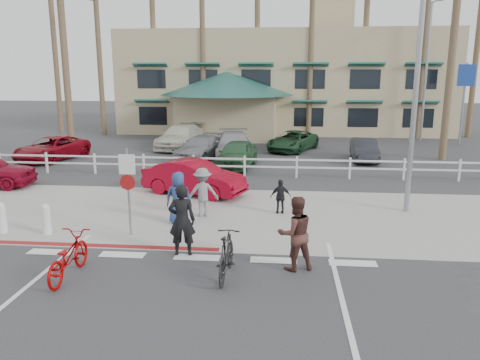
# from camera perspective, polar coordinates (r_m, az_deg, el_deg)

# --- Properties ---
(ground) EXTENTS (140.00, 140.00, 0.00)m
(ground) POSITION_cam_1_polar(r_m,az_deg,el_deg) (11.88, -5.81, -10.53)
(ground) COLOR #333335
(bike_path) EXTENTS (12.00, 16.00, 0.01)m
(bike_path) POSITION_cam_1_polar(r_m,az_deg,el_deg) (10.11, -8.07, -14.95)
(bike_path) COLOR #333335
(bike_path) RESTS_ON ground
(sidewalk_plaza) EXTENTS (22.00, 7.00, 0.01)m
(sidewalk_plaza) POSITION_cam_1_polar(r_m,az_deg,el_deg) (16.04, -2.70, -4.18)
(sidewalk_plaza) COLOR gray
(sidewalk_plaza) RESTS_ON ground
(cross_street) EXTENTS (40.00, 5.00, 0.01)m
(cross_street) POSITION_cam_1_polar(r_m,az_deg,el_deg) (19.87, -1.07, -0.83)
(cross_street) COLOR #333335
(cross_street) RESTS_ON ground
(parking_lot) EXTENTS (50.00, 16.00, 0.01)m
(parking_lot) POSITION_cam_1_polar(r_m,az_deg,el_deg) (29.15, 1.05, 3.56)
(parking_lot) COLOR #333335
(parking_lot) RESTS_ON ground
(curb_red) EXTENTS (7.00, 0.25, 0.02)m
(curb_red) POSITION_cam_1_polar(r_m,az_deg,el_deg) (13.80, -17.25, -7.64)
(curb_red) COLOR maroon
(curb_red) RESTS_ON ground
(rail_fence) EXTENTS (29.40, 0.16, 1.00)m
(rail_fence) POSITION_cam_1_polar(r_m,az_deg,el_deg) (21.66, 0.84, 1.66)
(rail_fence) COLOR silver
(rail_fence) RESTS_ON ground
(building) EXTENTS (28.00, 16.00, 11.30)m
(building) POSITION_cam_1_polar(r_m,az_deg,el_deg) (41.69, 5.34, 14.09)
(building) COLOR tan
(building) RESTS_ON ground
(sign_post) EXTENTS (0.50, 0.10, 2.90)m
(sign_post) POSITION_cam_1_polar(r_m,az_deg,el_deg) (14.03, -13.45, -0.91)
(sign_post) COLOR gray
(sign_post) RESTS_ON ground
(bollard_0) EXTENTS (0.26, 0.26, 0.95)m
(bollard_0) POSITION_cam_1_polar(r_m,az_deg,el_deg) (15.09, -22.54, -4.43)
(bollard_0) COLOR silver
(bollard_0) RESTS_ON ground
(bollard_1) EXTENTS (0.26, 0.26, 0.95)m
(bollard_1) POSITION_cam_1_polar(r_m,az_deg,el_deg) (15.79, -27.05, -4.12)
(bollard_1) COLOR silver
(bollard_1) RESTS_ON ground
(streetlight_0) EXTENTS (0.60, 2.00, 9.00)m
(streetlight_0) POSITION_cam_1_polar(r_m,az_deg,el_deg) (16.74, 20.74, 11.35)
(streetlight_0) COLOR gray
(streetlight_0) RESTS_ON ground
(streetlight_1) EXTENTS (0.60, 2.00, 9.50)m
(streetlight_1) POSITION_cam_1_polar(r_m,az_deg,el_deg) (36.04, 21.73, 12.03)
(streetlight_1) COLOR gray
(streetlight_1) RESTS_ON ground
(info_sign) EXTENTS (1.20, 0.16, 5.60)m
(info_sign) POSITION_cam_1_polar(r_m,az_deg,el_deg) (34.80, 25.56, 8.47)
(info_sign) COLOR navy
(info_sign) RESTS_ON ground
(palm_0) EXTENTS (4.00, 4.00, 15.00)m
(palm_0) POSITION_cam_1_polar(r_m,az_deg,el_deg) (41.05, -21.75, 15.88)
(palm_0) COLOR #205424
(palm_0) RESTS_ON ground
(palm_1) EXTENTS (4.00, 4.00, 13.00)m
(palm_1) POSITION_cam_1_polar(r_m,az_deg,el_deg) (38.45, -16.82, 14.99)
(palm_1) COLOR #205424
(palm_1) RESTS_ON ground
(palm_2) EXTENTS (4.00, 4.00, 16.00)m
(palm_2) POSITION_cam_1_polar(r_m,az_deg,el_deg) (38.22, -10.55, 17.59)
(palm_2) COLOR #205424
(palm_2) RESTS_ON ground
(palm_3) EXTENTS (4.00, 4.00, 14.00)m
(palm_3) POSITION_cam_1_polar(r_m,az_deg,el_deg) (36.29, -4.58, 16.43)
(palm_3) COLOR #205424
(palm_3) RESTS_ON ground
(palm_4) EXTENTS (4.00, 4.00, 15.00)m
(palm_4) POSITION_cam_1_polar(r_m,az_deg,el_deg) (36.86, 2.11, 17.19)
(palm_4) COLOR #205424
(palm_4) RESTS_ON ground
(palm_5) EXTENTS (4.00, 4.00, 13.00)m
(palm_5) POSITION_cam_1_polar(r_m,az_deg,el_deg) (35.77, 8.65, 15.58)
(palm_5) COLOR #205424
(palm_5) RESTS_ON ground
(palm_6) EXTENTS (4.00, 4.00, 17.00)m
(palm_6) POSITION_cam_1_polar(r_m,az_deg,el_deg) (37.33, 15.14, 18.26)
(palm_6) COLOR #205424
(palm_6) RESTS_ON ground
(palm_7) EXTENTS (4.00, 4.00, 14.00)m
(palm_7) POSITION_cam_1_polar(r_m,az_deg,el_deg) (37.07, 21.59, 15.53)
(palm_7) COLOR #205424
(palm_7) RESTS_ON ground
(palm_8) EXTENTS (4.00, 4.00, 15.00)m
(palm_8) POSITION_cam_1_polar(r_m,az_deg,el_deg) (39.29, 27.07, 15.58)
(palm_8) COLOR #205424
(palm_8) RESTS_ON ground
(palm_10) EXTENTS (4.00, 4.00, 12.00)m
(palm_10) POSITION_cam_1_polar(r_m,az_deg,el_deg) (28.47, -20.64, 14.67)
(palm_10) COLOR #205424
(palm_10) RESTS_ON ground
(palm_11) EXTENTS (4.00, 4.00, 14.00)m
(palm_11) POSITION_cam_1_polar(r_m,az_deg,el_deg) (28.19, 24.68, 16.40)
(palm_11) COLOR #205424
(palm_11) RESTS_ON ground
(bike_red) EXTENTS (0.69, 1.98, 1.04)m
(bike_red) POSITION_cam_1_polar(r_m,az_deg,el_deg) (11.78, -20.25, -8.76)
(bike_red) COLOR #9F0304
(bike_red) RESTS_ON ground
(rider_red) EXTENTS (0.75, 0.54, 1.93)m
(rider_red) POSITION_cam_1_polar(r_m,az_deg,el_deg) (12.33, -7.09, -4.90)
(rider_red) COLOR black
(rider_red) RESTS_ON ground
(bike_black) EXTENTS (0.60, 1.86, 1.10)m
(bike_black) POSITION_cam_1_polar(r_m,az_deg,el_deg) (11.08, -1.68, -9.15)
(bike_black) COLOR black
(bike_black) RESTS_ON ground
(rider_black) EXTENTS (1.09, 0.97, 1.85)m
(rider_black) POSITION_cam_1_polar(r_m,az_deg,el_deg) (11.46, 6.75, -6.48)
(rider_black) COLOR #4D2B24
(rider_black) RESTS_ON ground
(pedestrian_a) EXTENTS (1.19, 0.88, 1.66)m
(pedestrian_a) POSITION_cam_1_polar(r_m,az_deg,el_deg) (15.65, -4.59, -1.52)
(pedestrian_a) COLOR gray
(pedestrian_a) RESTS_ON ground
(pedestrian_child) EXTENTS (0.73, 0.39, 1.19)m
(pedestrian_child) POSITION_cam_1_polar(r_m,az_deg,el_deg) (16.01, 4.98, -2.05)
(pedestrian_child) COLOR black
(pedestrian_child) RESTS_ON ground
(pedestrian_b) EXTENTS (0.85, 0.58, 1.69)m
(pedestrian_b) POSITION_cam_1_polar(r_m,az_deg,el_deg) (14.98, -7.50, -2.18)
(pedestrian_b) COLOR navy
(pedestrian_b) RESTS_ON ground
(car_white_sedan) EXTENTS (4.38, 2.74, 1.36)m
(car_white_sedan) POSITION_cam_1_polar(r_m,az_deg,el_deg) (18.59, -5.62, 0.30)
(car_white_sedan) COLOR maroon
(car_white_sedan) RESTS_ON ground
(lot_car_0) EXTENTS (3.14, 5.00, 1.29)m
(lot_car_0) POSITION_cam_1_polar(r_m,az_deg,el_deg) (27.99, -21.97, 3.57)
(lot_car_0) COLOR maroon
(lot_car_0) RESTS_ON ground
(lot_car_1) EXTENTS (2.89, 4.67, 1.26)m
(lot_car_1) POSITION_cam_1_polar(r_m,az_deg,el_deg) (26.45, -4.78, 3.95)
(lot_car_1) COLOR gray
(lot_car_1) RESTS_ON ground
(lot_car_2) EXTENTS (2.13, 4.22, 1.38)m
(lot_car_2) POSITION_cam_1_polar(r_m,az_deg,el_deg) (23.88, -0.41, 3.17)
(lot_car_2) COLOR #2F5D39
(lot_car_2) RESTS_ON ground
(lot_car_3) EXTENTS (1.44, 3.73, 1.21)m
(lot_car_3) POSITION_cam_1_polar(r_m,az_deg,el_deg) (26.61, 14.91, 3.56)
(lot_car_3) COLOR #23242A
(lot_car_3) RESTS_ON ground
(lot_car_4) EXTENTS (2.84, 5.38, 1.49)m
(lot_car_4) POSITION_cam_1_polar(r_m,az_deg,el_deg) (30.42, -7.22, 5.26)
(lot_car_4) COLOR beige
(lot_car_4) RESTS_ON ground
(lot_car_5) EXTENTS (3.64, 4.85, 1.22)m
(lot_car_5) POSITION_cam_1_polar(r_m,az_deg,el_deg) (29.37, 6.46, 4.75)
(lot_car_5) COLOR #1A3D23
(lot_car_5) RESTS_ON ground
(lot_car_6) EXTENTS (2.65, 5.23, 1.46)m
(lot_car_6) POSITION_cam_1_polar(r_m,az_deg,el_deg) (26.67, -0.77, 4.27)
(lot_car_6) COLOR #949495
(lot_car_6) RESTS_ON ground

